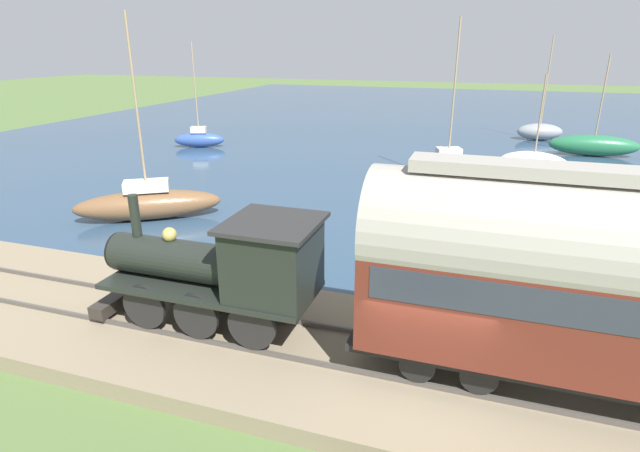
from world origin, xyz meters
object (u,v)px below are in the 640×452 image
object	(u,v)px
sailboat_blue	(199,138)
rowboat_near_shore	(264,242)
passenger_coach	(616,280)
rowboat_far_out	(568,232)
sailboat_white	(533,163)
sailboat_brown	(148,203)
sailboat_navy	(447,167)
steam_locomotive	(229,265)
sailboat_gray	(540,131)
sailboat_green	(594,145)

from	to	relation	value
sailboat_blue	rowboat_near_shore	distance (m)	20.93
passenger_coach	rowboat_far_out	world-z (taller)	passenger_coach
rowboat_far_out	sailboat_white	bearing A→B (deg)	-55.44
sailboat_brown	rowboat_far_out	bearing A→B (deg)	-111.09
sailboat_navy	rowboat_far_out	xyz separation A→B (m)	(-7.25, -5.41, -0.64)
passenger_coach	sailboat_blue	xyz separation A→B (m)	(22.76, 22.90, -2.43)
sailboat_navy	rowboat_far_out	size ratio (longest dim) A/B	3.00
sailboat_white	sailboat_navy	distance (m)	5.47
steam_locomotive	sailboat_blue	bearing A→B (deg)	32.90
passenger_coach	sailboat_gray	world-z (taller)	sailboat_gray
sailboat_brown	sailboat_gray	world-z (taller)	sailboat_brown
sailboat_brown	rowboat_near_shore	size ratio (longest dim) A/B	3.56
sailboat_green	sailboat_white	xyz separation A→B (m)	(-7.22, 4.30, -0.02)
steam_locomotive	rowboat_far_out	bearing A→B (deg)	-39.30
sailboat_white	rowboat_near_shore	world-z (taller)	sailboat_white
rowboat_far_out	rowboat_near_shore	bearing A→B (deg)	54.53
rowboat_near_shore	sailboat_navy	bearing A→B (deg)	11.96
passenger_coach	rowboat_far_out	size ratio (longest dim) A/B	3.46
rowboat_far_out	passenger_coach	bearing A→B (deg)	115.40
passenger_coach	sailboat_green	bearing A→B (deg)	-9.02
rowboat_near_shore	rowboat_far_out	size ratio (longest dim) A/B	0.83
sailboat_brown	sailboat_gray	distance (m)	31.82
sailboat_blue	rowboat_near_shore	world-z (taller)	sailboat_blue
sailboat_green	sailboat_blue	world-z (taller)	sailboat_blue
sailboat_gray	sailboat_brown	bearing A→B (deg)	135.38
sailboat_blue	rowboat_near_shore	size ratio (longest dim) A/B	3.13
sailboat_gray	rowboat_near_shore	size ratio (longest dim) A/B	3.33
steam_locomotive	sailboat_brown	xyz separation A→B (m)	(7.62, 8.10, -1.50)
passenger_coach	rowboat_near_shore	bearing A→B (deg)	58.58
rowboat_near_shore	sailboat_blue	bearing A→B (deg)	74.51
sailboat_gray	sailboat_white	size ratio (longest dim) A/B	1.38
sailboat_white	rowboat_near_shore	xyz separation A→B (m)	(-15.10, 10.35, -0.49)
sailboat_white	sailboat_navy	xyz separation A→B (m)	(-2.87, 4.66, 0.08)
sailboat_blue	sailboat_white	distance (m)	23.17
sailboat_brown	sailboat_white	bearing A→B (deg)	-83.08
sailboat_navy	rowboat_near_shore	size ratio (longest dim) A/B	3.60
steam_locomotive	rowboat_far_out	world-z (taller)	steam_locomotive
passenger_coach	sailboat_white	distance (m)	21.42
steam_locomotive	sailboat_green	bearing A→B (deg)	-24.02
sailboat_blue	rowboat_far_out	world-z (taller)	sailboat_blue
sailboat_green	rowboat_far_out	size ratio (longest dim) A/B	2.32
sailboat_white	rowboat_far_out	size ratio (longest dim) A/B	2.00
sailboat_gray	rowboat_far_out	size ratio (longest dim) A/B	2.77
rowboat_near_shore	sailboat_green	bearing A→B (deg)	3.60
steam_locomotive	sailboat_navy	xyz separation A→B (m)	(18.42, -3.74, -1.42)
sailboat_blue	steam_locomotive	bearing A→B (deg)	-167.44
sailboat_green	sailboat_navy	xyz separation A→B (m)	(-10.08, 8.97, 0.06)
sailboat_gray	sailboat_white	bearing A→B (deg)	163.60
sailboat_blue	sailboat_white	bearing A→B (deg)	-114.00
passenger_coach	sailboat_blue	world-z (taller)	sailboat_blue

